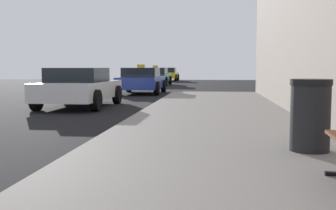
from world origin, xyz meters
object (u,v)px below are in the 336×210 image
(trash_bin, at_px, (310,115))
(car_blue, at_px, (142,80))
(car_white, at_px, (80,87))
(car_green, at_px, (156,76))
(car_yellow, at_px, (167,74))

(trash_bin, height_order, car_blue, car_blue)
(car_white, relative_size, car_blue, 1.02)
(car_white, height_order, car_blue, car_blue)
(car_green, xyz_separation_m, car_yellow, (-0.23, 9.70, -0.00))
(car_white, bearing_deg, car_yellow, 90.27)
(car_blue, bearing_deg, trash_bin, -71.61)
(trash_bin, bearing_deg, car_blue, 108.39)
(trash_bin, xyz_separation_m, car_yellow, (-5.77, 34.16, 0.00))
(car_white, xyz_separation_m, car_blue, (0.80, 7.19, 0.00))
(car_green, height_order, car_yellow, car_green)
(car_blue, bearing_deg, car_yellow, 92.70)
(car_green, bearing_deg, trash_bin, -77.25)
(car_yellow, bearing_deg, car_blue, -87.30)
(car_blue, xyz_separation_m, car_yellow, (-0.92, 19.58, -0.00))
(car_blue, bearing_deg, car_green, 93.98)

